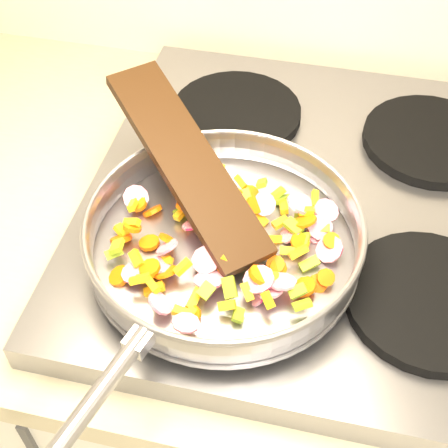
# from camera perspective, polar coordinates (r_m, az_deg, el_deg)

# --- Properties ---
(cooktop) EXTENTS (0.60, 0.60, 0.04)m
(cooktop) POSITION_cam_1_polar(r_m,az_deg,el_deg) (0.84, 8.52, 1.44)
(cooktop) COLOR #939399
(cooktop) RESTS_ON counter_top
(grate_fl) EXTENTS (0.19, 0.19, 0.02)m
(grate_fl) POSITION_cam_1_polar(r_m,az_deg,el_deg) (0.74, -3.40, -3.00)
(grate_fl) COLOR black
(grate_fl) RESTS_ON cooktop
(grate_fr) EXTENTS (0.19, 0.19, 0.02)m
(grate_fr) POSITION_cam_1_polar(r_m,az_deg,el_deg) (0.74, 18.29, -6.62)
(grate_fr) COLOR black
(grate_fr) RESTS_ON cooktop
(grate_bl) EXTENTS (0.19, 0.19, 0.02)m
(grate_bl) POSITION_cam_1_polar(r_m,az_deg,el_deg) (0.93, 1.15, 10.14)
(grate_bl) COLOR black
(grate_bl) RESTS_ON cooktop
(grate_br) EXTENTS (0.19, 0.19, 0.02)m
(grate_br) POSITION_cam_1_polar(r_m,az_deg,el_deg) (0.93, 18.39, 7.29)
(grate_br) COLOR black
(grate_br) RESTS_ON cooktop
(saute_pan) EXTENTS (0.35, 0.51, 0.05)m
(saute_pan) POSITION_cam_1_polar(r_m,az_deg,el_deg) (0.71, -0.10, -1.02)
(saute_pan) COLOR #9E9EA5
(saute_pan) RESTS_ON grate_fl
(vegetable_heap) EXTENTS (0.28, 0.26, 0.05)m
(vegetable_heap) POSITION_cam_1_polar(r_m,az_deg,el_deg) (0.72, 0.08, -1.38)
(vegetable_heap) COLOR #80A71D
(vegetable_heap) RESTS_ON saute_pan
(wooden_spatula) EXTENTS (0.25, 0.26, 0.09)m
(wooden_spatula) POSITION_cam_1_polar(r_m,az_deg,el_deg) (0.75, -3.43, 5.73)
(wooden_spatula) COLOR black
(wooden_spatula) RESTS_ON saute_pan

